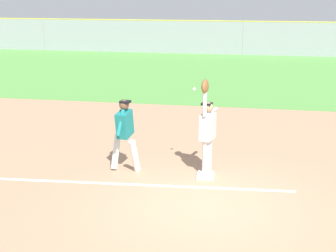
{
  "coord_description": "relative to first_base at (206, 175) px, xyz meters",
  "views": [
    {
      "loc": [
        0.87,
        -8.97,
        4.22
      ],
      "look_at": [
        -1.09,
        2.04,
        1.05
      ],
      "focal_mm": 52.84,
      "sensor_mm": 36.0,
      "label": 1
    }
  ],
  "objects": [
    {
      "name": "parked_car_green",
      "position": [
        -0.05,
        23.67,
        0.63
      ],
      "size": [
        4.43,
        2.18,
        1.25
      ],
      "rotation": [
        0.0,
        0.0,
        -0.02
      ],
      "color": "#1E6B33",
      "rests_on": "ground_plane"
    },
    {
      "name": "chalk_foul_line",
      "position": [
        -4.0,
        -0.9,
        -0.04
      ],
      "size": [
        11.98,
        0.89,
        0.01
      ],
      "primitive_type": "cube",
      "rotation": [
        0.0,
        0.0,
        0.07
      ],
      "color": "white",
      "rests_on": "ground_plane"
    },
    {
      "name": "fielder",
      "position": [
        0.0,
        0.16,
        1.08
      ],
      "size": [
        0.37,
        0.89,
        2.28
      ],
      "rotation": [
        0.0,
        0.0,
        2.88
      ],
      "color": "silver",
      "rests_on": "ground_plane"
    },
    {
      "name": "outfield_fence",
      "position": [
        0.14,
        21.29,
        1.03
      ],
      "size": [
        53.45,
        0.08,
        2.14
      ],
      "color": "#93999E",
      "rests_on": "ground_plane"
    },
    {
      "name": "baseball",
      "position": [
        -0.34,
        0.43,
        1.92
      ],
      "size": [
        0.07,
        0.07,
        0.07
      ],
      "primitive_type": "sphere",
      "color": "white"
    },
    {
      "name": "outfield_grass",
      "position": [
        0.14,
        14.09,
        -0.04
      ],
      "size": [
        53.37,
        14.4,
        0.01
      ],
      "primitive_type": "cube",
      "color": "#549342",
      "rests_on": "ground_plane"
    },
    {
      "name": "parked_car_tan",
      "position": [
        5.31,
        24.01,
        0.63
      ],
      "size": [
        4.48,
        2.28,
        1.25
      ],
      "rotation": [
        0.0,
        0.0,
        -0.05
      ],
      "color": "tan",
      "rests_on": "ground_plane"
    },
    {
      "name": "runner",
      "position": [
        -1.91,
        0.08,
        0.96
      ],
      "size": [
        0.75,
        0.84,
        1.72
      ],
      "rotation": [
        0.0,
        0.0,
        -0.17
      ],
      "color": "white",
      "rests_on": "ground_plane"
    },
    {
      "name": "first_base",
      "position": [
        0.0,
        0.0,
        0.0
      ],
      "size": [
        0.39,
        0.39,
        0.08
      ],
      "primitive_type": "cube",
      "rotation": [
        0.0,
        0.0,
        0.02
      ],
      "color": "white",
      "rests_on": "ground_plane"
    },
    {
      "name": "ground_plane",
      "position": [
        0.14,
        -1.61,
        -0.04
      ],
      "size": [
        71.21,
        71.21,
        0.0
      ],
      "primitive_type": "plane",
      "color": "tan"
    },
    {
      "name": "parked_car_black",
      "position": [
        -5.15,
        23.63,
        0.63
      ],
      "size": [
        4.4,
        2.12,
        1.25
      ],
      "rotation": [
        0.0,
        0.0,
        -0.0
      ],
      "color": "black",
      "rests_on": "ground_plane"
    }
  ]
}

